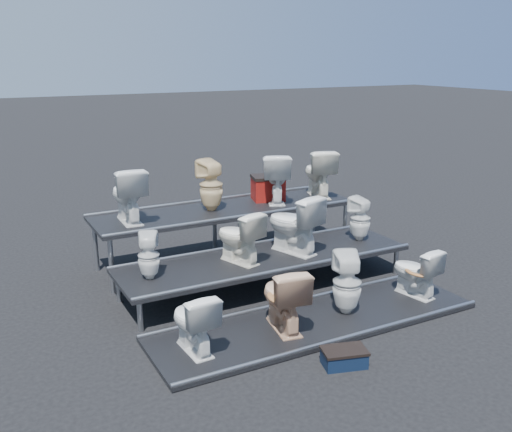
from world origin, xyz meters
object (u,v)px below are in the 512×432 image
toilet_2 (347,283)px  toilet_10 (275,178)px  toilet_5 (239,237)px  toilet_11 (319,173)px  toilet_3 (415,271)px  step_stool (344,359)px  toilet_4 (149,256)px  toilet_0 (193,321)px  toilet_6 (293,224)px  toilet_9 (211,185)px  toilet_7 (360,219)px  red_crate (268,189)px  toilet_1 (283,297)px  toilet_8 (128,194)px

toilet_2 → toilet_10: toilet_10 is taller
toilet_2 → toilet_5: bearing=-33.6°
toilet_10 → toilet_11: 0.85m
toilet_3 → step_stool: bearing=17.4°
toilet_4 → step_stool: toilet_4 is taller
toilet_0 → toilet_10: toilet_10 is taller
toilet_0 → toilet_11: toilet_11 is taller
toilet_10 → step_stool: bearing=96.1°
toilet_6 → toilet_9: bearing=-78.7°
toilet_3 → toilet_10: size_ratio=0.84×
toilet_2 → toilet_4: bearing=-8.6°
toilet_6 → toilet_7: toilet_6 is taller
toilet_3 → toilet_11: toilet_11 is taller
red_crate → toilet_3: bearing=-60.0°
toilet_7 → toilet_6: bearing=-15.5°
toilet_2 → toilet_5: size_ratio=1.10×
toilet_3 → toilet_5: (-2.01, 1.30, 0.42)m
toilet_0 → step_stool: 1.68m
toilet_1 → toilet_10: 3.05m
toilet_9 → step_stool: (-0.03, -3.56, -1.18)m
toilet_6 → step_stool: toilet_6 is taller
toilet_1 → toilet_6: 1.65m
toilet_5 → toilet_6: toilet_6 is taller
toilet_4 → step_stool: size_ratio=1.34×
toilet_0 → toilet_10: bearing=-136.9°
toilet_8 → toilet_1: bearing=114.7°
toilet_4 → toilet_7: toilet_7 is taller
toilet_4 → toilet_7: size_ratio=0.90×
toilet_9 → toilet_11: size_ratio=0.99×
toilet_3 → toilet_7: size_ratio=1.01×
toilet_4 → red_crate: (2.53, 1.46, 0.28)m
step_stool → toilet_7: bearing=65.4°
toilet_0 → toilet_3: bearing=177.1°
toilet_3 → red_crate: size_ratio=1.35×
toilet_9 → toilet_10: 1.15m
toilet_1 → toilet_3: bearing=-170.4°
toilet_0 → toilet_8: 2.74m
toilet_4 → toilet_8: size_ratio=0.75×
toilet_3 → step_stool: (-1.87, -0.96, -0.32)m
toilet_0 → toilet_1: toilet_1 is taller
toilet_2 → red_crate: 2.84m
toilet_0 → toilet_2: 2.07m
red_crate → toilet_7: bearing=-46.2°
toilet_3 → toilet_10: bearing=-84.8°
toilet_0 → toilet_3: toilet_0 is taller
toilet_0 → toilet_9: bearing=-120.6°
toilet_5 → step_stool: size_ratio=1.59×
toilet_11 → step_stool: bearing=77.0°
red_crate → step_stool: red_crate is taller
toilet_4 → toilet_5: 1.27m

